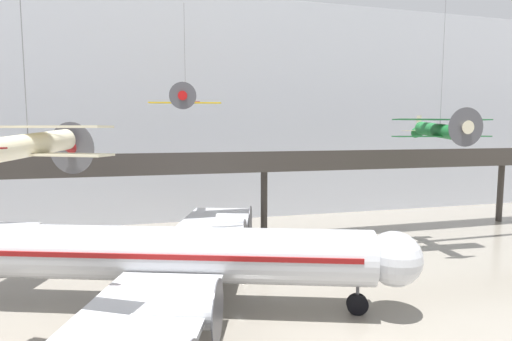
{
  "coord_description": "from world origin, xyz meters",
  "views": [
    {
      "loc": [
        -11.27,
        -14.05,
        11.2
      ],
      "look_at": [
        -5.37,
        8.14,
        8.87
      ],
      "focal_mm": 28.0,
      "sensor_mm": 36.0,
      "label": 1
    }
  ],
  "objects_px": {
    "suspended_plane_yellow_lowwing": "(186,100)",
    "suspended_plane_cream_biplane": "(29,144)",
    "suspended_plane_green_biplane": "(440,130)",
    "airliner_silver_main": "(164,255)"
  },
  "relations": [
    {
      "from": "airliner_silver_main",
      "to": "suspended_plane_cream_biplane",
      "type": "xyz_separation_m",
      "value": [
        -5.74,
        -5.64,
        7.12
      ]
    },
    {
      "from": "suspended_plane_yellow_lowwing",
      "to": "suspended_plane_green_biplane",
      "type": "height_order",
      "value": "suspended_plane_yellow_lowwing"
    },
    {
      "from": "suspended_plane_yellow_lowwing",
      "to": "suspended_plane_green_biplane",
      "type": "bearing_deg",
      "value": 79.49
    },
    {
      "from": "airliner_silver_main",
      "to": "suspended_plane_yellow_lowwing",
      "type": "height_order",
      "value": "suspended_plane_yellow_lowwing"
    },
    {
      "from": "suspended_plane_green_biplane",
      "to": "suspended_plane_yellow_lowwing",
      "type": "bearing_deg",
      "value": -106.8
    },
    {
      "from": "suspended_plane_yellow_lowwing",
      "to": "suspended_plane_green_biplane",
      "type": "xyz_separation_m",
      "value": [
        21.74,
        -8.34,
        -2.83
      ]
    },
    {
      "from": "suspended_plane_yellow_lowwing",
      "to": "airliner_silver_main",
      "type": "bearing_deg",
      "value": -0.37
    },
    {
      "from": "suspended_plane_yellow_lowwing",
      "to": "suspended_plane_cream_biplane",
      "type": "relative_size",
      "value": 0.72
    },
    {
      "from": "suspended_plane_cream_biplane",
      "to": "suspended_plane_green_biplane",
      "type": "xyz_separation_m",
      "value": [
        30.15,
        11.24,
        0.6
      ]
    },
    {
      "from": "suspended_plane_yellow_lowwing",
      "to": "suspended_plane_cream_biplane",
      "type": "distance_m",
      "value": 21.59
    }
  ]
}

